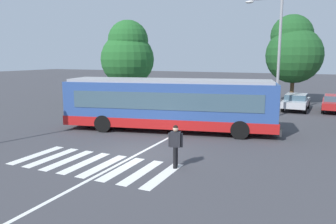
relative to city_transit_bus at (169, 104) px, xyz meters
name	(u,v)px	position (x,y,z in m)	size (l,w,h in m)	color
ground_plane	(137,153)	(0.65, -4.89, -1.59)	(160.00, 160.00, 0.00)	#3D3D42
city_transit_bus	(169,104)	(0.00, 0.00, 0.00)	(12.68, 5.17, 3.06)	black
pedestrian_crossing_street	(176,144)	(2.99, -5.93, -0.62)	(0.56, 0.37, 1.72)	black
parked_car_white	(178,94)	(-4.44, 11.88, -0.82)	(1.89, 4.51, 1.35)	black
parked_car_teal	(205,96)	(-1.60, 11.55, -0.82)	(1.88, 4.50, 1.35)	black
parked_car_black	(234,98)	(1.15, 11.29, -0.82)	(2.18, 4.63, 1.35)	black
parked_car_champagne	(263,99)	(3.66, 11.61, -0.82)	(2.20, 4.64, 1.35)	black
parked_car_silver	(296,101)	(6.32, 11.34, -0.82)	(2.01, 4.57, 1.35)	black
parked_car_red	(335,102)	(9.20, 11.79, -0.82)	(1.95, 4.54, 1.35)	black
twin_arm_street_lamp	(280,43)	(5.20, 7.58, 3.74)	(5.09, 0.32, 8.54)	#939399
background_tree_left	(128,54)	(-8.89, 10.00, 3.03)	(5.09, 5.09, 7.79)	brown
background_tree_right	(293,49)	(5.54, 15.75, 3.43)	(5.17, 5.17, 8.24)	brown
crosswalk_painted_stripes	(94,164)	(-0.19, -6.97, -1.58)	(6.72, 2.96, 0.01)	silver
lane_center_line	(158,143)	(0.72, -2.89, -1.59)	(0.16, 24.00, 0.01)	silver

